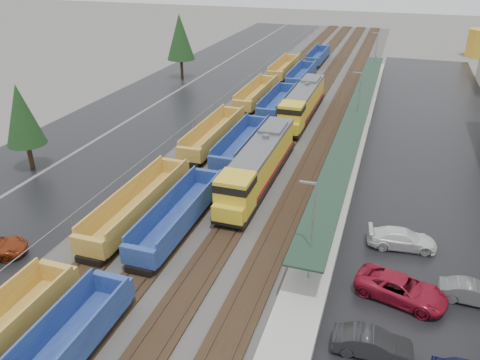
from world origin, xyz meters
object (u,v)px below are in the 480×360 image
(parked_car_east_c, at_px, (402,239))
(well_string_yellow, at_px, (183,164))
(locomotive_trail, at_px, (302,103))
(well_string_blue, at_px, (242,144))
(locomotive_lead, at_px, (258,165))
(parked_car_east_a, at_px, (373,344))
(parked_car_east_e, at_px, (473,293))
(parked_car_east_b, at_px, (401,289))

(parked_car_east_c, bearing_deg, well_string_yellow, 66.37)
(locomotive_trail, distance_m, well_string_blue, 14.43)
(locomotive_lead, relative_size, locomotive_trail, 1.00)
(parked_car_east_a, height_order, parked_car_east_c, parked_car_east_c)
(parked_car_east_a, distance_m, parked_car_east_e, 8.89)
(well_string_yellow, bearing_deg, locomotive_trail, 69.10)
(parked_car_east_b, xyz_separation_m, parked_car_east_e, (4.50, 1.20, -0.12))
(locomotive_trail, relative_size, parked_car_east_b, 3.24)
(parked_car_east_c, bearing_deg, parked_car_east_b, 173.45)
(locomotive_trail, bearing_deg, well_string_yellow, -110.90)
(parked_car_east_b, bearing_deg, parked_car_east_a, -179.73)
(locomotive_lead, height_order, locomotive_trail, same)
(parked_car_east_a, xyz_separation_m, parked_car_east_b, (1.43, 5.42, 0.07))
(locomotive_trail, distance_m, parked_car_east_b, 36.31)
(locomotive_trail, relative_size, parked_car_east_e, 4.48)
(locomotive_trail, height_order, well_string_yellow, locomotive_trail)
(parked_car_east_e, bearing_deg, parked_car_east_a, 138.39)
(parked_car_east_a, height_order, parked_car_east_e, parked_car_east_a)
(parked_car_east_a, bearing_deg, parked_car_east_b, -17.99)
(locomotive_trail, bearing_deg, parked_car_east_b, -68.03)
(well_string_yellow, bearing_deg, well_string_blue, 60.70)
(parked_car_east_b, xyz_separation_m, parked_car_east_c, (-0.06, 6.30, -0.07))
(locomotive_trail, relative_size, well_string_yellow, 0.18)
(locomotive_lead, bearing_deg, well_string_blue, 119.12)
(well_string_yellow, xyz_separation_m, parked_car_east_c, (21.52, -6.40, -0.48))
(parked_car_east_a, bearing_deg, well_string_yellow, 44.81)
(locomotive_lead, relative_size, parked_car_east_c, 3.68)
(well_string_blue, relative_size, parked_car_east_b, 19.13)
(locomotive_lead, xyz_separation_m, parked_car_east_e, (18.07, -11.44, -1.61))
(locomotive_lead, distance_m, parked_car_east_e, 21.45)
(parked_car_east_b, bearing_deg, parked_car_east_c, 15.55)
(locomotive_trail, xyz_separation_m, well_string_yellow, (-8.00, -20.95, -1.09))
(locomotive_trail, relative_size, parked_car_east_a, 4.20)
(locomotive_lead, bearing_deg, parked_car_east_a, -56.09)
(locomotive_lead, distance_m, parked_car_east_c, 15.02)
(locomotive_trail, height_order, well_string_blue, locomotive_trail)
(parked_car_east_e, bearing_deg, well_string_yellow, 66.42)
(well_string_yellow, relative_size, parked_car_east_c, 19.98)
(parked_car_east_a, xyz_separation_m, parked_car_east_c, (1.37, 11.72, 0.00))
(locomotive_lead, xyz_separation_m, well_string_blue, (-4.00, 7.18, -1.11))
(parked_car_east_c, bearing_deg, parked_car_east_e, -145.27)
(well_string_yellow, relative_size, parked_car_east_b, 17.59)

